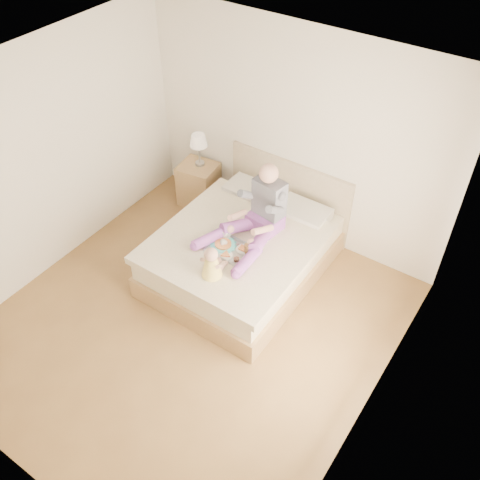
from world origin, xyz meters
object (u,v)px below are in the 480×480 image
Objects in this scene: tray at (230,248)px; baby at (212,264)px; nightstand at (199,184)px; adult at (258,215)px; bed at (246,249)px.

tray is 1.30× the size of baby.
baby is (1.37, -1.52, 0.46)m from nightstand.
baby reaches higher than tray.
baby is (-0.03, -0.83, -0.11)m from adult.
bed is at bearing 96.61° from baby.
adult is at bearing 87.38° from baby.
adult is 2.31× the size of tray.
tray is at bearing -47.54° from nightstand.
baby reaches higher than nightstand.
bed is 4.55× the size of tray.
baby is at bearing -82.81° from bed.
bed is 1.47m from nightstand.
bed is at bearing -37.65° from nightstand.
adult reaches higher than nightstand.
bed is 3.65× the size of nightstand.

